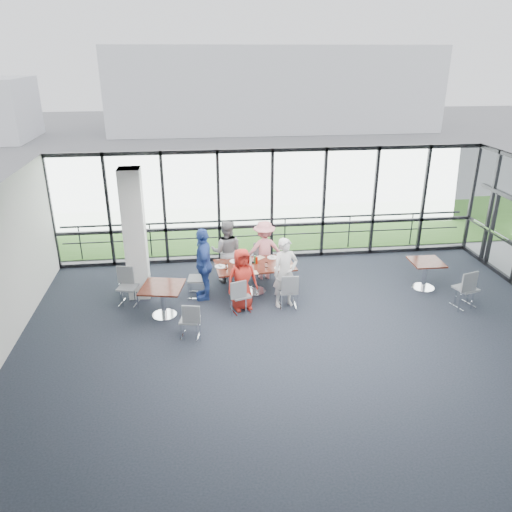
{
  "coord_description": "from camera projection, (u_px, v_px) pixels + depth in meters",
  "views": [
    {
      "loc": [
        -2.11,
        -8.4,
        5.66
      ],
      "look_at": [
        -0.76,
        2.54,
        1.1
      ],
      "focal_mm": 35.0,
      "sensor_mm": 36.0,
      "label": 1
    }
  ],
  "objects": [
    {
      "name": "diner_far_right",
      "position": [
        264.0,
        250.0,
        13.11
      ],
      "size": [
        1.06,
        0.59,
        1.59
      ],
      "primitive_type": "imported",
      "rotation": [
        0.0,
        0.0,
        3.2
      ],
      "color": "pink",
      "rests_on": "ground"
    },
    {
      "name": "apron",
      "position": [
        252.0,
        209.0,
        19.28
      ],
      "size": [
        80.0,
        70.0,
        0.02
      ],
      "primitive_type": "cube",
      "color": "gray",
      "rests_on": "ground"
    },
    {
      "name": "plate_nl",
      "position": [
        237.0,
        270.0,
        11.99
      ],
      "size": [
        0.25,
        0.25,
        0.01
      ],
      "primitive_type": "cylinder",
      "color": "white",
      "rests_on": "main_table"
    },
    {
      "name": "menu_b",
      "position": [
        288.0,
        266.0,
        12.24
      ],
      "size": [
        0.33,
        0.29,
        0.0
      ],
      "primitive_type": "cube",
      "rotation": [
        0.0,
        0.0,
        -0.43
      ],
      "color": "beige",
      "rests_on": "main_table"
    },
    {
      "name": "diner_near_right",
      "position": [
        285.0,
        273.0,
        11.64
      ],
      "size": [
        0.71,
        0.59,
        1.69
      ],
      "primitive_type": "imported",
      "rotation": [
        0.0,
        0.0,
        0.26
      ],
      "color": "silver",
      "rests_on": "ground"
    },
    {
      "name": "hangar_main",
      "position": [
        270.0,
        87.0,
        38.76
      ],
      "size": [
        24.0,
        10.0,
        6.0
      ],
      "primitive_type": "cube",
      "color": "white",
      "rests_on": "ground"
    },
    {
      "name": "diner_far_left",
      "position": [
        227.0,
        251.0,
        12.9
      ],
      "size": [
        0.89,
        0.63,
        1.68
      ],
      "primitive_type": "imported",
      "rotation": [
        0.0,
        0.0,
        2.97
      ],
      "color": "gray",
      "rests_on": "ground"
    },
    {
      "name": "diner_end",
      "position": [
        204.0,
        264.0,
        12.0
      ],
      "size": [
        0.59,
        1.06,
        1.8
      ],
      "primitive_type": "imported",
      "rotation": [
        0.0,
        0.0,
        -1.56
      ],
      "color": "#2E4CA0",
      "rests_on": "ground"
    },
    {
      "name": "exit_door",
      "position": [
        492.0,
        230.0,
        13.83
      ],
      "size": [
        0.12,
        1.6,
        2.1
      ],
      "primitive_type": "cube",
      "color": "black",
      "rests_on": "ground"
    },
    {
      "name": "wall_front",
      "position": [
        426.0,
        496.0,
        4.91
      ],
      "size": [
        12.0,
        0.1,
        3.2
      ],
      "primitive_type": "cube",
      "color": "silver",
      "rests_on": "ground"
    },
    {
      "name": "main_table",
      "position": [
        255.0,
        269.0,
        12.38
      ],
      "size": [
        2.01,
        1.22,
        0.75
      ],
      "rotation": [
        0.0,
        0.0,
        0.09
      ],
      "color": "#39170D",
      "rests_on": "ground"
    },
    {
      "name": "chair_main_end",
      "position": [
        198.0,
        279.0,
        12.23
      ],
      "size": [
        0.52,
        0.52,
        0.94
      ],
      "primitive_type": null,
      "rotation": [
        0.0,
        0.0,
        -1.69
      ],
      "color": "slate",
      "rests_on": "ground"
    },
    {
      "name": "diner_near_left",
      "position": [
        242.0,
        279.0,
        11.54
      ],
      "size": [
        0.83,
        0.65,
        1.5
      ],
      "primitive_type": "imported",
      "rotation": [
        0.0,
        0.0,
        0.26
      ],
      "color": "red",
      "rests_on": "ground"
    },
    {
      "name": "plate_fr",
      "position": [
        272.0,
        257.0,
        12.74
      ],
      "size": [
        0.27,
        0.27,
        0.01
      ],
      "primitive_type": "cylinder",
      "color": "white",
      "rests_on": "main_table"
    },
    {
      "name": "tumbler_a",
      "position": [
        245.0,
        267.0,
        12.02
      ],
      "size": [
        0.07,
        0.07,
        0.14
      ],
      "primitive_type": "cylinder",
      "color": "white",
      "rests_on": "main_table"
    },
    {
      "name": "guard_rail",
      "position": [
        268.0,
        235.0,
        15.05
      ],
      "size": [
        12.0,
        0.06,
        0.06
      ],
      "primitive_type": "cylinder",
      "rotation": [
        0.0,
        1.57,
        0.0
      ],
      "color": "#2D2D33",
      "rests_on": "ground"
    },
    {
      "name": "menu_a",
      "position": [
        251.0,
        273.0,
        11.86
      ],
      "size": [
        0.35,
        0.27,
        0.0
      ],
      "primitive_type": "cube",
      "rotation": [
        0.0,
        0.0,
        0.14
      ],
      "color": "beige",
      "rests_on": "main_table"
    },
    {
      "name": "plate_fl",
      "position": [
        235.0,
        261.0,
        12.51
      ],
      "size": [
        0.28,
        0.28,
        0.01
      ],
      "primitive_type": "cylinder",
      "color": "white",
      "rests_on": "main_table"
    },
    {
      "name": "curtain_wall_back",
      "position": [
        272.0,
        205.0,
        14.08
      ],
      "size": [
        12.0,
        0.1,
        3.2
      ],
      "primitive_type": "cube",
      "color": "white",
      "rests_on": "ground"
    },
    {
      "name": "tumbler_c",
      "position": [
        255.0,
        258.0,
        12.57
      ],
      "size": [
        0.07,
        0.07,
        0.13
      ],
      "primitive_type": "cylinder",
      "color": "white",
      "rests_on": "main_table"
    },
    {
      "name": "chair_main_nr",
      "position": [
        288.0,
        291.0,
        11.73
      ],
      "size": [
        0.43,
        0.43,
        0.85
      ],
      "primitive_type": null,
      "rotation": [
        0.0,
        0.0,
        -0.03
      ],
      "color": "slate",
      "rests_on": "ground"
    },
    {
      "name": "chair_main_fl",
      "position": [
        232.0,
        261.0,
        13.24
      ],
      "size": [
        0.51,
        0.51,
        0.97
      ],
      "primitive_type": null,
      "rotation": [
        0.0,
        0.0,
        3.05
      ],
      "color": "slate",
      "rests_on": "ground"
    },
    {
      "name": "green_bottle",
      "position": [
        255.0,
        259.0,
        12.38
      ],
      "size": [
        0.05,
        0.05,
        0.2
      ],
      "primitive_type": "cylinder",
      "color": "#246F3A",
      "rests_on": "main_table"
    },
    {
      "name": "ketchup_bottle",
      "position": [
        257.0,
        260.0,
        12.34
      ],
      "size": [
        0.06,
        0.06,
        0.18
      ],
      "primitive_type": "cylinder",
      "color": "#B31700",
      "rests_on": "main_table"
    },
    {
      "name": "tumbler_d",
      "position": [
        227.0,
        267.0,
        12.05
      ],
      "size": [
        0.06,
        0.06,
        0.13
      ],
      "primitive_type": "cylinder",
      "color": "white",
      "rests_on": "main_table"
    },
    {
      "name": "floor",
      "position": [
        308.0,
        352.0,
        10.11
      ],
      "size": [
        12.0,
        10.0,
        0.02
      ],
      "primitive_type": "cube",
      "color": "black",
      "rests_on": "ground"
    },
    {
      "name": "ceiling",
      "position": [
        316.0,
        199.0,
        8.88
      ],
      "size": [
        12.0,
        10.0,
        0.04
      ],
      "primitive_type": "cube",
      "color": "white",
      "rests_on": "ground"
    },
    {
      "name": "grass_strip",
      "position": [
        258.0,
        225.0,
        17.44
      ],
      "size": [
        80.0,
        5.0,
        0.01
      ],
      "primitive_type": "cube",
      "color": "#32631E",
      "rests_on": "ground"
    },
    {
      "name": "plate_nr",
      "position": [
        280.0,
        268.0,
        12.11
      ],
      "size": [
        0.28,
        0.28,
        0.01
      ],
      "primitive_type": "cylinder",
      "color": "white",
      "rests_on": "main_table"
    },
    {
      "name": "chair_main_nl",
      "position": [
        240.0,
        295.0,
        11.51
      ],
      "size": [
        0.51,
        0.51,
        0.83
      ],
      "primitive_type": null,
      "rotation": [
        0.0,
        0.0,
        0.31
      ],
      "color": "slate",
      "rests_on": "ground"
    },
    {
      "name": "plate_end",
      "position": [
        220.0,
        267.0,
        12.2
      ],
      "size": [
        0.27,
        0.27,
        0.01
      ],
      "primitive_type": "cylinder",
      "color": "white",
      "rests_on": "main_table"
    },
    {
      "name": "chair_spare_lb",
      "position": [
        128.0,
        287.0,
        11.85
      ],
      "size": [
        0.53,
        0.53,
        0.88
      ],
      "primitive_type": null,
      "rotation": [
        0.0,
        0.0,
        2.87
      ],
      "color": "slate",
      "rests_on": "ground"
    },
    {
      "name": "chair_spare_r",
      "position": [
        466.0,
        288.0,
        11.72
      ],
      "size": [
        0.58,
        0.58,
        0.95
      ],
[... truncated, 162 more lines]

